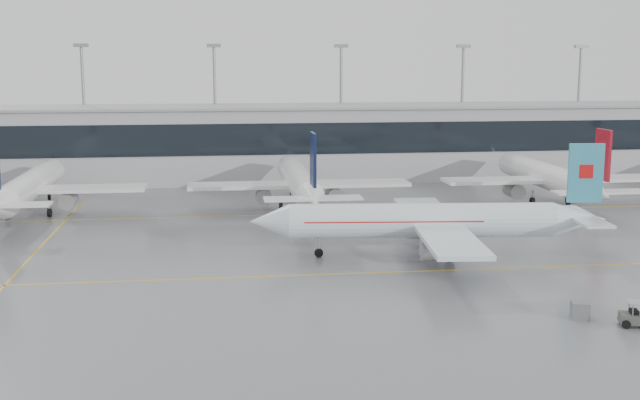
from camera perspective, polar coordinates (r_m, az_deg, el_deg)
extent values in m
plane|color=slate|center=(75.63, 1.18, -5.29)|extent=(320.00, 320.00, 0.00)
cube|color=gold|center=(75.63, 1.18, -5.29)|extent=(120.00, 0.25, 0.01)
cube|color=gold|center=(104.64, -1.27, -1.01)|extent=(120.00, 0.25, 0.01)
cube|color=gold|center=(91.39, -19.28, -3.18)|extent=(0.25, 60.00, 0.01)
cube|color=#A0A0A4|center=(135.32, -2.74, 4.03)|extent=(180.00, 15.00, 12.00)
cube|color=black|center=(127.68, -2.47, 4.36)|extent=(180.00, 0.20, 5.00)
cube|color=gray|center=(134.82, -2.76, 6.65)|extent=(182.00, 16.00, 0.40)
cylinder|color=gray|center=(142.16, -16.41, 5.95)|extent=(0.50, 0.50, 22.00)
cube|color=gray|center=(141.91, -16.64, 10.50)|extent=(2.40, 1.00, 0.60)
cylinder|color=gray|center=(140.44, -7.46, 6.22)|extent=(0.50, 0.50, 22.00)
cube|color=gray|center=(140.18, -7.57, 10.83)|extent=(2.40, 1.00, 0.60)
cylinder|color=gray|center=(142.14, 1.49, 6.34)|extent=(0.50, 0.50, 22.00)
cube|color=gray|center=(141.89, 1.51, 10.90)|extent=(2.40, 1.00, 0.60)
cylinder|color=gray|center=(147.16, 10.04, 6.32)|extent=(0.50, 0.50, 22.00)
cube|color=gray|center=(146.91, 10.17, 10.72)|extent=(2.40, 1.00, 0.60)
cylinder|color=gray|center=(155.15, 17.86, 6.17)|extent=(0.50, 0.50, 22.00)
cube|color=gray|center=(154.92, 18.09, 10.34)|extent=(2.40, 1.00, 0.60)
cylinder|color=silver|center=(82.23, 7.23, -1.45)|extent=(27.16, 6.02, 3.53)
cone|color=silver|center=(81.19, -3.62, -1.54)|extent=(4.31, 3.89, 3.53)
cone|color=silver|center=(86.36, 17.95, -1.31)|extent=(5.90, 4.04, 3.53)
cube|color=silver|center=(82.57, 8.25, -1.71)|extent=(7.69, 29.53, 0.45)
cube|color=silver|center=(86.37, 18.08, -1.12)|extent=(3.83, 11.44, 0.25)
cube|color=teal|center=(85.74, 18.37, 1.83)|extent=(3.62, 0.68, 6.03)
cylinder|color=gray|center=(78.19, 8.48, -3.50)|extent=(3.78, 2.43, 2.10)
cylinder|color=gray|center=(87.41, 7.34, -2.05)|extent=(3.78, 2.43, 2.10)
cylinder|color=gray|center=(81.75, -0.09, -3.25)|extent=(0.20, 0.20, 1.53)
cylinder|color=black|center=(81.92, -0.09, -3.77)|extent=(0.92, 0.38, 0.90)
cylinder|color=gray|center=(80.70, 9.24, -3.48)|extent=(0.24, 0.24, 1.53)
cylinder|color=black|center=(80.87, 9.22, -4.01)|extent=(1.14, 0.55, 1.10)
cylinder|color=gray|center=(85.67, 8.56, -2.68)|extent=(0.24, 0.24, 1.53)
cylinder|color=black|center=(85.84, 8.55, -3.18)|extent=(1.14, 0.55, 1.10)
cube|color=#B70F0F|center=(85.71, 18.37, 1.95)|extent=(1.44, 0.58, 1.40)
cube|color=#B70F0F|center=(81.76, 5.15, -1.33)|extent=(18.25, 5.23, 0.12)
cylinder|color=white|center=(110.99, -19.85, 1.01)|extent=(3.59, 27.36, 3.59)
cone|color=white|center=(126.19, -18.35, 2.11)|extent=(3.59, 4.00, 3.59)
cube|color=white|center=(109.60, -20.00, 0.69)|extent=(29.64, 5.00, 0.45)
cylinder|color=gray|center=(109.37, -17.44, 0.01)|extent=(2.10, 3.60, 2.10)
cylinder|color=gray|center=(121.70, -18.72, 0.59)|extent=(0.20, 0.20, 1.56)
cylinder|color=black|center=(121.82, -18.70, 0.23)|extent=(0.30, 0.90, 0.90)
cylinder|color=gray|center=(109.57, -21.37, -0.50)|extent=(0.24, 0.24, 1.56)
cylinder|color=black|center=(109.71, -21.35, -0.90)|extent=(0.45, 1.10, 1.10)
cylinder|color=gray|center=(108.43, -18.71, -0.44)|extent=(0.24, 0.24, 1.56)
cylinder|color=black|center=(108.56, -18.68, -0.85)|extent=(0.45, 1.10, 1.10)
cylinder|color=white|center=(108.90, -1.56, 1.44)|extent=(3.59, 27.36, 3.59)
cone|color=white|center=(124.36, -2.30, 2.50)|extent=(3.59, 4.00, 3.59)
cone|color=white|center=(92.73, -0.52, -0.04)|extent=(3.59, 5.60, 3.59)
cube|color=white|center=(107.49, -1.48, 1.11)|extent=(29.64, 5.00, 0.45)
cube|color=white|center=(92.49, -0.51, 0.12)|extent=(11.40, 2.80, 0.25)
cube|color=#0B1333|center=(91.63, -0.49, 2.91)|extent=(0.35, 3.60, 6.12)
cylinder|color=gray|center=(107.84, -4.04, 0.31)|extent=(2.10, 3.60, 2.10)
cylinder|color=gray|center=(108.81, 1.01, 0.42)|extent=(2.10, 3.60, 2.10)
cylinder|color=gray|center=(119.80, -2.08, 0.97)|extent=(0.20, 0.20, 1.56)
cylinder|color=black|center=(119.92, -2.08, 0.60)|extent=(0.30, 0.90, 0.90)
cylinder|color=gray|center=(106.61, -2.81, -0.10)|extent=(0.24, 0.24, 1.56)
cylinder|color=black|center=(106.75, -2.80, -0.51)|extent=(0.45, 1.10, 1.10)
cylinder|color=gray|center=(107.14, -0.04, -0.03)|extent=(0.24, 0.24, 1.56)
cylinder|color=black|center=(107.28, -0.04, -0.44)|extent=(0.45, 1.10, 1.10)
cylinder|color=white|center=(117.69, 15.65, 1.71)|extent=(3.59, 27.36, 3.59)
cone|color=white|center=(132.13, 13.01, 2.69)|extent=(3.59, 4.00, 3.59)
cone|color=white|center=(102.91, 19.21, 0.39)|extent=(3.59, 5.60, 3.59)
cube|color=white|center=(116.38, 15.93, 1.41)|extent=(29.64, 5.00, 0.45)
cube|color=white|center=(102.69, 19.27, 0.54)|extent=(11.40, 2.80, 0.25)
cube|color=maroon|center=(101.92, 19.47, 3.05)|extent=(0.35, 3.60, 6.12)
cylinder|color=gray|center=(115.26, 13.60, 0.68)|extent=(2.10, 3.60, 2.10)
cylinder|color=gray|center=(119.02, 17.92, 0.76)|extent=(2.10, 3.60, 2.10)
cylinder|color=gray|center=(127.84, 13.74, 1.26)|extent=(0.20, 0.20, 1.56)
cylinder|color=black|center=(127.96, 13.73, 0.91)|extent=(0.30, 0.90, 0.90)
cylinder|color=gray|center=(114.78, 14.88, 0.30)|extent=(0.24, 0.24, 1.56)
cylinder|color=black|center=(114.91, 14.87, -0.08)|extent=(0.45, 1.10, 1.10)
cylinder|color=gray|center=(116.85, 17.25, 0.35)|extent=(0.24, 0.24, 1.56)
cylinder|color=black|center=(116.97, 17.23, -0.03)|extent=(0.45, 1.10, 1.10)
cube|color=#41473C|center=(65.65, 21.67, -7.84)|extent=(2.91, 2.07, 0.77)
cube|color=black|center=(65.43, 21.41, -7.43)|extent=(0.76, 0.99, 0.44)
cylinder|color=gray|center=(64.74, 21.36, -7.36)|extent=(0.09, 0.09, 0.98)
cylinder|color=gray|center=(65.86, 21.12, -7.05)|extent=(0.09, 0.09, 0.98)
cylinder|color=black|center=(64.84, 20.94, -8.26)|extent=(0.69, 0.39, 0.66)
cylinder|color=black|center=(66.16, 20.67, -7.89)|extent=(0.69, 0.39, 0.66)
cube|color=slate|center=(65.95, 18.01, -7.47)|extent=(1.63, 1.56, 1.34)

